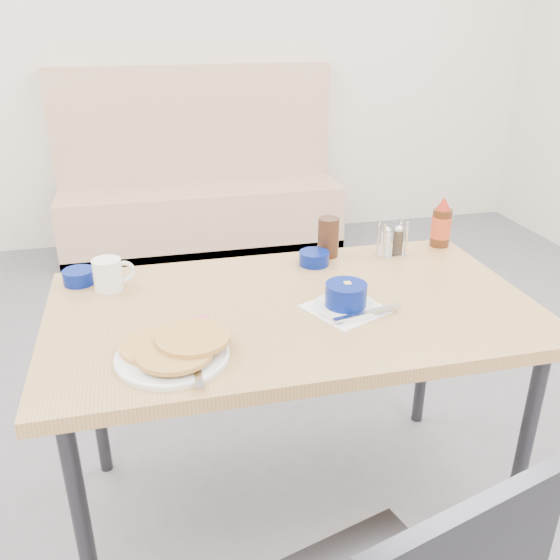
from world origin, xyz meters
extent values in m
cube|color=silver|center=(0.00, 2.97, 1.40)|extent=(5.00, 0.06, 2.80)
cube|color=tan|center=(0.00, 2.72, 0.23)|extent=(1.90, 0.55, 0.45)
cube|color=tan|center=(0.00, 2.94, 0.72)|extent=(1.90, 0.12, 1.00)
cube|color=#2D2D33|center=(0.00, 2.72, 0.04)|extent=(1.90, 0.55, 0.08)
cube|color=tan|center=(0.00, 0.25, 0.74)|extent=(1.40, 0.80, 0.04)
cylinder|color=#2D2D33|center=(-0.62, -0.07, 0.36)|extent=(0.04, 0.04, 0.72)
cylinder|color=#2D2D33|center=(0.62, -0.07, 0.36)|extent=(0.04, 0.04, 0.72)
cylinder|color=#2D2D33|center=(-0.62, 0.57, 0.36)|extent=(0.04, 0.04, 0.72)
cylinder|color=#2D2D33|center=(0.62, 0.57, 0.36)|extent=(0.04, 0.04, 0.72)
cylinder|color=white|center=(-0.36, 0.03, 0.77)|extent=(0.28, 0.28, 0.01)
cylinder|color=#DEA353|center=(-0.40, 0.07, 0.78)|extent=(0.19, 0.19, 0.01)
cylinder|color=#DEA353|center=(-0.36, 0.00, 0.79)|extent=(0.19, 0.19, 0.01)
cylinder|color=#DEA353|center=(-0.31, 0.05, 0.80)|extent=(0.19, 0.19, 0.01)
cube|color=silver|center=(-0.31, -0.07, 0.78)|extent=(0.02, 0.13, 0.00)
cylinder|color=white|center=(-0.52, 0.48, 0.81)|extent=(0.09, 0.09, 0.10)
cylinder|color=black|center=(-0.52, 0.48, 0.85)|extent=(0.07, 0.07, 0.00)
torus|color=white|center=(-0.48, 0.49, 0.81)|extent=(0.07, 0.03, 0.07)
cube|color=white|center=(0.14, 0.18, 0.76)|extent=(0.26, 0.26, 0.00)
cylinder|color=white|center=(0.14, 0.18, 0.77)|extent=(0.18, 0.18, 0.01)
cylinder|color=navy|center=(0.14, 0.18, 0.81)|extent=(0.12, 0.12, 0.06)
cylinder|color=white|center=(0.14, 0.18, 0.83)|extent=(0.11, 0.11, 0.01)
cube|color=#F4DB60|center=(0.14, 0.19, 0.84)|extent=(0.02, 0.02, 0.01)
cube|color=silver|center=(0.18, 0.12, 0.78)|extent=(0.21, 0.07, 0.01)
cylinder|color=navy|center=(-0.61, 0.55, 0.78)|extent=(0.10, 0.10, 0.04)
cylinder|color=navy|center=(0.14, 0.53, 0.78)|extent=(0.10, 0.10, 0.05)
cylinder|color=#381F12|center=(0.21, 0.59, 0.83)|extent=(0.08, 0.08, 0.14)
cube|color=silver|center=(0.43, 0.55, 0.76)|extent=(0.11, 0.07, 0.00)
cylinder|color=silver|center=(0.39, 0.52, 0.82)|extent=(0.01, 0.01, 0.12)
cylinder|color=silver|center=(0.48, 0.53, 0.82)|extent=(0.01, 0.01, 0.12)
cylinder|color=silver|center=(0.39, 0.57, 0.82)|extent=(0.01, 0.01, 0.12)
cylinder|color=silver|center=(0.47, 0.57, 0.82)|extent=(0.01, 0.01, 0.12)
cylinder|color=silver|center=(0.41, 0.55, 0.81)|extent=(0.03, 0.03, 0.08)
cylinder|color=#3F3326|center=(0.46, 0.55, 0.81)|extent=(0.03, 0.03, 0.08)
cylinder|color=#47230F|center=(0.64, 0.59, 0.83)|extent=(0.07, 0.07, 0.14)
cylinder|color=orange|center=(0.64, 0.59, 0.83)|extent=(0.07, 0.07, 0.08)
cone|color=#AA2210|center=(0.64, 0.59, 0.92)|extent=(0.05, 0.05, 0.05)
cube|color=#D1455B|center=(-0.27, 0.23, 0.76)|extent=(0.05, 0.04, 0.00)
camera|label=1|loc=(-0.40, -1.24, 1.53)|focal=38.00mm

